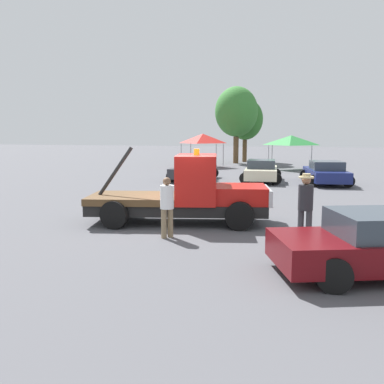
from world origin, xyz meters
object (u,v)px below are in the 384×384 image
object	(u,v)px
tow_truck	(188,195)
parked_car_navy	(326,173)
canopy_tent_red	(203,138)
person_near_truck	(306,202)
parked_car_charcoal	(193,170)
tree_center	(236,112)
traffic_cone	(266,200)
parked_car_cream	(261,171)
canopy_tent_green	(291,140)
person_at_hood	(167,203)
tree_left	(245,119)

from	to	relation	value
tow_truck	parked_car_navy	world-z (taller)	tow_truck
canopy_tent_red	person_near_truck	bearing A→B (deg)	-69.92
parked_car_charcoal	tree_center	world-z (taller)	tree_center
parked_car_navy	tree_center	bearing A→B (deg)	18.10
tow_truck	parked_car_charcoal	xyz separation A→B (m)	(-3.23, 12.53, -0.30)
parked_car_charcoal	traffic_cone	distance (m)	10.21
parked_car_cream	canopy_tent_green	bearing A→B (deg)	-12.82
person_at_hood	canopy_tent_red	size ratio (longest dim) A/B	0.56
parked_car_navy	person_near_truck	bearing A→B (deg)	166.93
person_near_truck	canopy_tent_green	distance (m)	23.59
canopy_tent_red	tree_left	size ratio (longest dim) A/B	0.48
person_at_hood	parked_car_cream	world-z (taller)	person_at_hood
person_at_hood	parked_car_navy	xyz separation A→B (m)	(4.78, 14.78, -0.34)
canopy_tent_green	tree_center	distance (m)	8.60
person_near_truck	traffic_cone	bearing A→B (deg)	27.43
person_near_truck	canopy_tent_green	size ratio (longest dim) A/B	0.57
parked_car_cream	tree_left	size ratio (longest dim) A/B	0.75
parked_car_navy	traffic_cone	bearing A→B (deg)	154.86
tow_truck	canopy_tent_red	world-z (taller)	canopy_tent_red
tow_truck	tree_left	xyz separation A→B (m)	(-2.63, 30.45, 3.35)
person_near_truck	traffic_cone	xyz separation A→B (m)	(-1.55, 5.34, -0.85)
tow_truck	tree_center	bearing A→B (deg)	84.27
traffic_cone	person_near_truck	bearing A→B (deg)	-73.83
person_near_truck	canopy_tent_red	distance (m)	25.83
parked_car_cream	parked_car_navy	size ratio (longest dim) A/B	0.94
parked_car_charcoal	canopy_tent_green	bearing A→B (deg)	-28.55
person_near_truck	parked_car_cream	xyz separation A→B (m)	(-2.73, 14.36, -0.45)
canopy_tent_green	tow_truck	bearing A→B (deg)	-96.03
tow_truck	tree_center	xyz separation A→B (m)	(-3.15, 28.15, 3.99)
parked_car_charcoal	parked_car_cream	size ratio (longest dim) A/B	0.97
parked_car_navy	tree_left	xyz separation A→B (m)	(-7.37, 17.73, 3.65)
tow_truck	parked_car_navy	size ratio (longest dim) A/B	1.20
tow_truck	tree_left	distance (m)	30.74
person_at_hood	canopy_tent_red	bearing A→B (deg)	143.67
person_at_hood	canopy_tent_red	world-z (taller)	canopy_tent_red
parked_car_navy	tow_truck	bearing A→B (deg)	150.61
tow_truck	person_near_truck	bearing A→B (deg)	-33.76
tree_center	tow_truck	bearing A→B (deg)	-83.61
parked_car_navy	canopy_tent_red	distance (m)	14.19
tow_truck	parked_car_navy	xyz separation A→B (m)	(4.74, 12.72, -0.30)
canopy_tent_red	parked_car_navy	bearing A→B (deg)	-45.45
tow_truck	person_near_truck	size ratio (longest dim) A/B	3.29
canopy_tent_green	tree_left	world-z (taller)	tree_left
person_near_truck	parked_car_navy	world-z (taller)	person_near_truck
parked_car_navy	tree_left	size ratio (longest dim) A/B	0.80
tow_truck	parked_car_cream	xyz separation A→B (m)	(0.99, 12.89, -0.30)
canopy_tent_red	traffic_cone	size ratio (longest dim) A/B	5.61
person_at_hood	parked_car_charcoal	world-z (taller)	person_at_hood
person_at_hood	traffic_cone	distance (m)	6.37
parked_car_cream	tow_truck	bearing A→B (deg)	171.15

